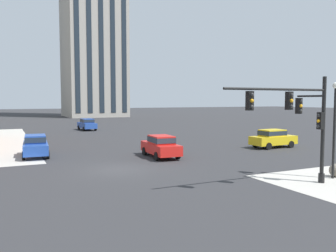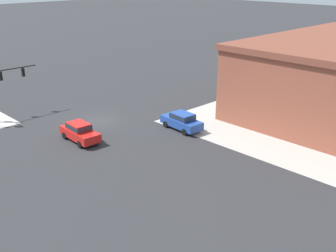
{
  "view_description": "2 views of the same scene",
  "coord_description": "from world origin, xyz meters",
  "views": [
    {
      "loc": [
        -6.65,
        -21.02,
        4.4
      ],
      "look_at": [
        5.28,
        3.95,
        2.32
      ],
      "focal_mm": 37.19,
      "sensor_mm": 36.0,
      "label": 1
    },
    {
      "loc": [
        22.73,
        33.41,
        14.52
      ],
      "look_at": [
        1.8,
        12.0,
        3.18
      ],
      "focal_mm": 44.1,
      "sensor_mm": 36.0,
      "label": 2
    }
  ],
  "objects": [
    {
      "name": "ground_plane",
      "position": [
        0.0,
        0.0,
        0.0
      ],
      "size": [
        320.0,
        320.0,
        0.0
      ],
      "primitive_type": "plane",
      "color": "#2D2D30"
    },
    {
      "name": "car_main_southbound_near",
      "position": [
        15.8,
        3.54,
        0.92
      ],
      "size": [
        4.45,
        1.99,
        1.68
      ],
      "color": "gold",
      "rests_on": "ground"
    },
    {
      "name": "car_main_northbound_near",
      "position": [
        4.27,
        3.12,
        0.92
      ],
      "size": [
        2.05,
        4.48,
        1.68
      ],
      "color": "red",
      "rests_on": "ground"
    },
    {
      "name": "car_cross_westbound",
      "position": [
        -4.4,
        7.57,
        0.92
      ],
      "size": [
        2.13,
        4.51,
        1.68
      ],
      "color": "#23479E",
      "rests_on": "ground"
    },
    {
      "name": "street_lamp_corner_near",
      "position": [
        10.0,
        -7.64,
        3.37
      ],
      "size": [
        0.36,
        0.36,
        5.38
      ],
      "color": "black",
      "rests_on": "ground"
    },
    {
      "name": "bollard_sphere_curb_a",
      "position": [
        10.49,
        -7.45,
        0.38
      ],
      "size": [
        0.76,
        0.76,
        0.76
      ],
      "primitive_type": "sphere",
      "color": "gray",
      "rests_on": "ground"
    },
    {
      "name": "traffic_signal_main",
      "position": [
        7.3,
        -7.88,
        3.52
      ],
      "size": [
        6.47,
        2.09,
        5.62
      ],
      "color": "black",
      "rests_on": "ground"
    },
    {
      "name": "car_main_northbound_far",
      "position": [
        4.44,
        29.54,
        0.92
      ],
      "size": [
        2.1,
        4.5,
        1.68
      ],
      "color": "#23479E",
      "rests_on": "ground"
    }
  ]
}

